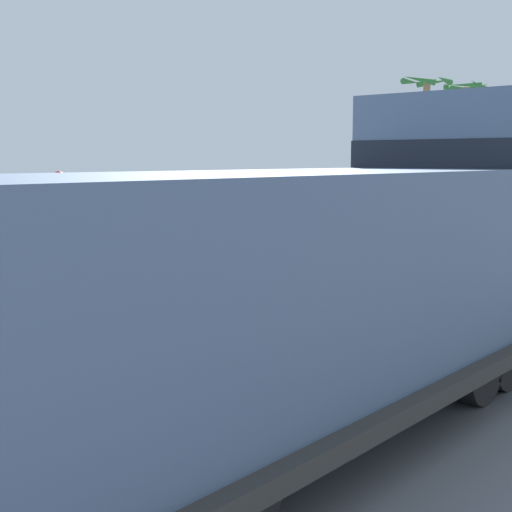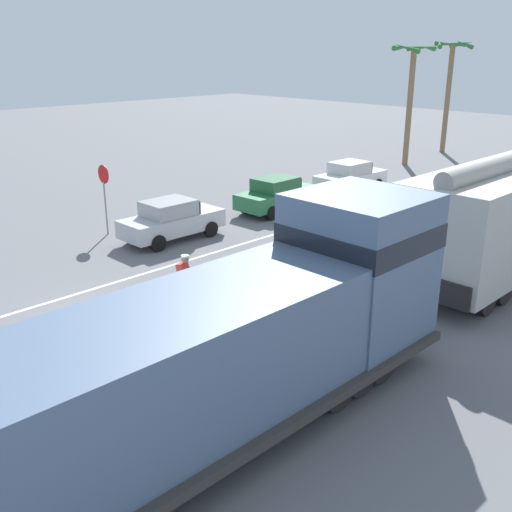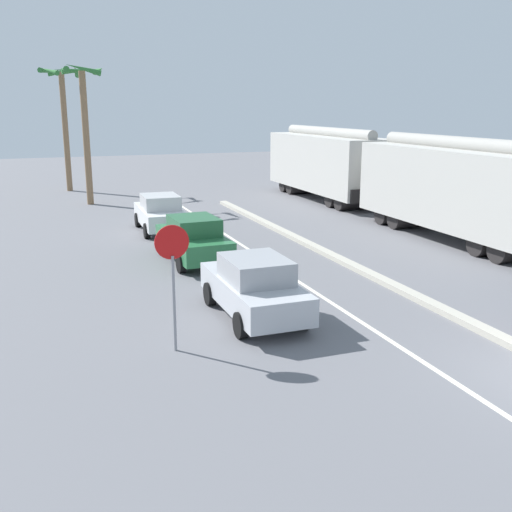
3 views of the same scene
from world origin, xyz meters
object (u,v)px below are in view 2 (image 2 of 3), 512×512
object	(u,v)px
locomotive	(250,341)
palm_tree_near	(411,82)
parked_car_white	(350,177)
parked_car_green	(277,194)
parked_car_silver	(172,220)
cyclist	(185,284)
palm_tree_far	(450,73)
hopper_car_lead	(512,214)
stop_sign	(104,186)

from	to	relation	value
locomotive	palm_tree_near	bearing A→B (deg)	116.21
parked_car_white	palm_tree_near	bearing A→B (deg)	103.91
parked_car_green	parked_car_white	size ratio (longest dim) A/B	1.00
parked_car_silver	parked_car_white	size ratio (longest dim) A/B	0.99
parked_car_silver	parked_car_green	world-z (taller)	same
cyclist	palm_tree_far	xyz separation A→B (m)	(-8.69, 30.49, 4.72)
parked_car_white	palm_tree_far	xyz separation A→B (m)	(-2.90, 14.90, 4.72)
palm_tree_far	parked_car_silver	bearing A→B (deg)	-83.73
hopper_car_lead	parked_car_silver	world-z (taller)	hopper_car_lead
parked_car_silver	palm_tree_near	xyz separation A→B (m)	(-2.21, 20.54, 4.38)
parked_car_silver	palm_tree_near	world-z (taller)	palm_tree_near
parked_car_green	palm_tree_near	world-z (taller)	palm_tree_near
parked_car_white	parked_car_green	bearing A→B (deg)	-89.87
palm_tree_far	locomotive	bearing A→B (deg)	-67.08
cyclist	palm_tree_far	distance (m)	32.05
cyclist	palm_tree_near	distance (m)	26.02
locomotive	palm_tree_near	world-z (taller)	palm_tree_near
parked_car_silver	palm_tree_near	bearing A→B (deg)	96.14
stop_sign	palm_tree_near	size ratio (longest dim) A/B	0.38
parked_car_green	palm_tree_near	size ratio (longest dim) A/B	0.56
parked_car_green	parked_car_white	bearing A→B (deg)	90.13
locomotive	hopper_car_lead	xyz separation A→B (m)	(0.00, 12.16, 0.28)
locomotive	parked_car_white	xyz separation A→B (m)	(-11.01, 18.00, -0.98)
palm_tree_far	parked_car_green	bearing A→B (deg)	-81.93
hopper_car_lead	stop_sign	distance (m)	15.30
locomotive	parked_car_silver	bearing A→B (deg)	150.35
parked_car_silver	palm_tree_far	size ratio (longest dim) A/B	0.54
stop_sign	parked_car_silver	bearing A→B (deg)	30.95
cyclist	palm_tree_far	size ratio (longest dim) A/B	0.22
parked_car_silver	parked_car_white	world-z (taller)	same
locomotive	palm_tree_near	distance (m)	30.05
stop_sign	parked_car_white	bearing A→B (deg)	79.69
parked_car_green	parked_car_white	distance (m)	5.64
locomotive	palm_tree_far	distance (m)	35.91
hopper_car_lead	parked_car_white	distance (m)	12.53
hopper_car_lead	parked_car_green	distance (m)	11.07
parked_car_white	palm_tree_far	distance (m)	15.89
parked_car_white	hopper_car_lead	bearing A→B (deg)	-27.97
cyclist	parked_car_silver	bearing A→B (deg)	146.29
hopper_car_lead	palm_tree_near	bearing A→B (deg)	132.03
parked_car_silver	parked_car_green	xyz separation A→B (m)	(-0.02, 6.11, 0.00)
parked_car_green	locomotive	bearing A→B (deg)	-48.35
cyclist	locomotive	bearing A→B (deg)	-24.76
hopper_car_lead	parked_car_white	world-z (taller)	hopper_car_lead
palm_tree_near	locomotive	bearing A→B (deg)	-63.79
palm_tree_far	palm_tree_near	bearing A→B (deg)	-83.26
parked_car_green	palm_tree_far	xyz separation A→B (m)	(-2.91, 20.53, 4.72)
parked_car_white	cyclist	world-z (taller)	cyclist
parked_car_green	palm_tree_far	distance (m)	21.27
parked_car_silver	stop_sign	world-z (taller)	stop_sign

